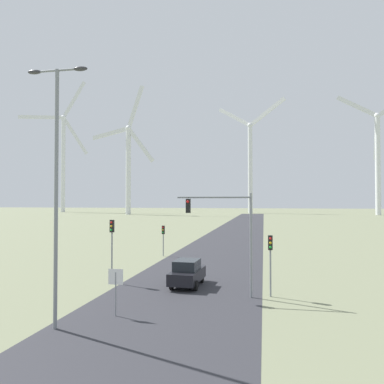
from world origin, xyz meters
The scene contains 12 objects.
road_surface centered at (0.00, 48.00, 0.00)m, with size 10.00×240.00×0.01m.
streetlamp centered at (-4.44, 8.63, 7.42)m, with size 3.07×0.32×12.21m.
stop_sign_near centered at (-2.43, 10.99, 1.69)m, with size 0.81×0.07×2.42m.
traffic_light_post_near_left centered at (-5.75, 18.29, 3.32)m, with size 0.28×0.34×4.56m.
traffic_light_post_near_right centered at (5.50, 16.47, 2.78)m, with size 0.28×0.34×3.79m.
traffic_light_post_mid_left centered at (-5.57, 31.75, 2.40)m, with size 0.28×0.34×3.27m.
traffic_light_mast_overhead centered at (2.75, 16.04, 4.57)m, with size 4.73×0.35×6.43m.
car_approaching centered at (-0.17, 18.37, 0.91)m, with size 2.01×4.19×1.83m.
wind_turbine_far_left centered at (-101.32, 177.27, 31.69)m, with size 32.76×15.31×71.81m.
wind_turbine_left centered at (-53.50, 148.72, 24.15)m, with size 31.50×7.18×56.41m.
wind_turbine_center centered at (-1.34, 176.62, 26.99)m, with size 32.97×18.11×54.31m.
wind_turbine_right centered at (52.52, 162.26, 26.17)m, with size 31.83×10.52×52.77m.
Camera 1 is at (5.12, -7.35, 5.94)m, focal length 35.00 mm.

